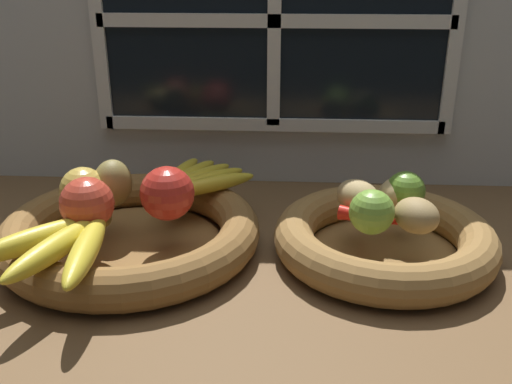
% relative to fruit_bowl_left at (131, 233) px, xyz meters
% --- Properties ---
extents(ground_plane, '(1.40, 0.90, 0.03)m').
position_rel_fruit_bowl_left_xyz_m(ground_plane, '(0.21, 0.01, -0.04)').
color(ground_plane, brown).
extents(back_wall, '(1.40, 0.05, 0.55)m').
position_rel_fruit_bowl_left_xyz_m(back_wall, '(0.21, 0.31, 0.25)').
color(back_wall, silver).
rests_on(back_wall, ground_plane).
extents(fruit_bowl_left, '(0.39, 0.39, 0.06)m').
position_rel_fruit_bowl_left_xyz_m(fruit_bowl_left, '(0.00, 0.00, 0.00)').
color(fruit_bowl_left, brown).
rests_on(fruit_bowl_left, ground_plane).
extents(fruit_bowl_right, '(0.33, 0.33, 0.06)m').
position_rel_fruit_bowl_left_xyz_m(fruit_bowl_right, '(0.38, 0.00, 0.00)').
color(fruit_bowl_right, olive).
rests_on(fruit_bowl_right, ground_plane).
extents(apple_golden_left, '(0.07, 0.07, 0.07)m').
position_rel_fruit_bowl_left_xyz_m(apple_golden_left, '(-0.07, 0.01, 0.07)').
color(apple_golden_left, gold).
rests_on(apple_golden_left, fruit_bowl_left).
extents(apple_red_front, '(0.08, 0.08, 0.08)m').
position_rel_fruit_bowl_left_xyz_m(apple_red_front, '(-0.04, -0.05, 0.07)').
color(apple_red_front, '#CC422D').
rests_on(apple_red_front, fruit_bowl_left).
extents(apple_red_right, '(0.08, 0.08, 0.08)m').
position_rel_fruit_bowl_left_xyz_m(apple_red_right, '(0.06, -0.01, 0.07)').
color(apple_red_right, red).
rests_on(apple_red_right, fruit_bowl_left).
extents(pear_brown, '(0.07, 0.07, 0.07)m').
position_rel_fruit_bowl_left_xyz_m(pear_brown, '(-0.03, 0.03, 0.07)').
color(pear_brown, olive).
rests_on(pear_brown, fruit_bowl_left).
extents(banana_bunch_front, '(0.18, 0.20, 0.03)m').
position_rel_fruit_bowl_left_xyz_m(banana_bunch_front, '(-0.05, -0.13, 0.05)').
color(banana_bunch_front, yellow).
rests_on(banana_bunch_front, fruit_bowl_left).
extents(banana_bunch_back, '(0.17, 0.18, 0.03)m').
position_rel_fruit_bowl_left_xyz_m(banana_bunch_back, '(0.08, 0.11, 0.04)').
color(banana_bunch_back, gold).
rests_on(banana_bunch_back, fruit_bowl_left).
extents(potato_small, '(0.08, 0.09, 0.05)m').
position_rel_fruit_bowl_left_xyz_m(potato_small, '(0.42, -0.03, 0.06)').
color(potato_small, '#A38451').
rests_on(potato_small, fruit_bowl_right).
extents(potato_back, '(0.08, 0.09, 0.05)m').
position_rel_fruit_bowl_left_xyz_m(potato_back, '(0.40, 0.05, 0.06)').
color(potato_back, tan).
rests_on(potato_back, fruit_bowl_right).
extents(potato_oblong, '(0.09, 0.09, 0.05)m').
position_rel_fruit_bowl_left_xyz_m(potato_oblong, '(0.34, 0.03, 0.06)').
color(potato_oblong, tan).
rests_on(potato_oblong, fruit_bowl_right).
extents(lime_near, '(0.06, 0.06, 0.06)m').
position_rel_fruit_bowl_left_xyz_m(lime_near, '(0.35, -0.04, 0.06)').
color(lime_near, '#7AAD3D').
rests_on(lime_near, fruit_bowl_right).
extents(lime_far, '(0.06, 0.06, 0.06)m').
position_rel_fruit_bowl_left_xyz_m(lime_far, '(0.41, 0.04, 0.06)').
color(lime_far, olive).
rests_on(lime_far, fruit_bowl_right).
extents(chili_pepper, '(0.12, 0.07, 0.02)m').
position_rel_fruit_bowl_left_xyz_m(chili_pepper, '(0.37, -0.02, 0.04)').
color(chili_pepper, red).
rests_on(chili_pepper, fruit_bowl_right).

